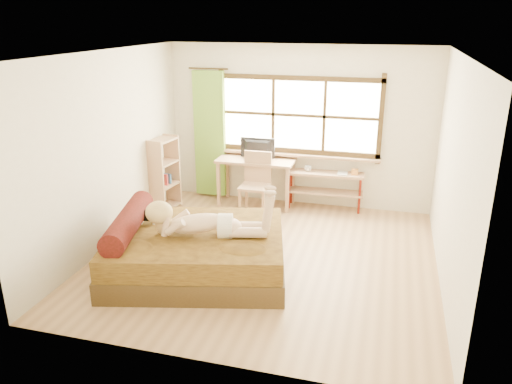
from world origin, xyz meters
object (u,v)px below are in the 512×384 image
(woman, at_px, (205,210))
(kitten, at_px, (147,214))
(bed, at_px, (193,250))
(chair, at_px, (256,180))
(bookshelf, at_px, (164,174))
(pipe_shelf, at_px, (326,182))
(desk, at_px, (256,165))

(woman, xyz_separation_m, kitten, (-0.87, 0.15, -0.20))
(bed, distance_m, kitten, 0.78)
(woman, relative_size, chair, 1.50)
(bed, bearing_deg, kitten, 156.62)
(kitten, height_order, bookshelf, bookshelf)
(bookshelf, bearing_deg, pipe_shelf, 24.09)
(bed, height_order, woman, woman)
(kitten, height_order, desk, desk)
(bed, bearing_deg, woman, -24.11)
(kitten, bearing_deg, bed, -23.38)
(desk, relative_size, chair, 1.28)
(desk, distance_m, bookshelf, 1.55)
(bed, relative_size, bookshelf, 2.06)
(desk, bearing_deg, woman, -88.57)
(woman, height_order, kitten, woman)
(bed, distance_m, bookshelf, 2.33)
(desk, height_order, bookshelf, bookshelf)
(desk, xyz_separation_m, chair, (0.10, -0.36, -0.14))
(kitten, distance_m, pipe_shelf, 3.25)
(chair, xyz_separation_m, pipe_shelf, (1.09, 0.48, -0.10))
(kitten, xyz_separation_m, pipe_shelf, (2.00, 2.56, -0.21))
(woman, xyz_separation_m, chair, (0.04, 2.23, -0.31))
(woman, bearing_deg, pipe_shelf, 53.62)
(bed, bearing_deg, bookshelf, 109.84)
(bed, xyz_separation_m, chair, (0.24, 2.19, 0.27))
(kitten, xyz_separation_m, chair, (0.91, 2.08, -0.11))
(pipe_shelf, distance_m, bookshelf, 2.72)
(desk, bearing_deg, bookshelf, -156.20)
(pipe_shelf, relative_size, bookshelf, 1.05)
(chair, bearing_deg, desk, 105.78)
(bed, relative_size, kitten, 7.74)
(bed, bearing_deg, desk, 73.05)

